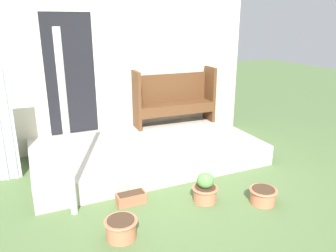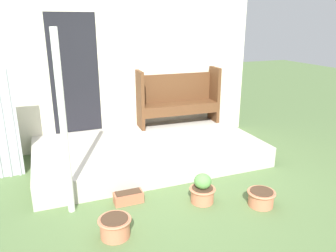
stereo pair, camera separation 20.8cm
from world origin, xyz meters
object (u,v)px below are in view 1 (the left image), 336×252
Objects in this scene: support_post at (66,128)px; flower_pot_middle at (205,189)px; bench at (174,97)px; flower_pot_left at (121,228)px; planter_box_rect at (131,198)px; flower_pot_right at (263,195)px.

flower_pot_middle is at bearing -13.90° from support_post.
bench is 4.32× the size of flower_pot_left.
flower_pot_middle reaches higher than planter_box_rect.
bench reaches higher than flower_pot_left.
planter_box_rect is (-0.88, 0.32, -0.09)m from flower_pot_middle.
bench is 2.55m from planter_box_rect.
support_post is 5.59× the size of flower_pot_middle.
flower_pot_left is 0.68m from planter_box_rect.
bench is 2.43m from flower_pot_middle.
flower_pot_middle reaches higher than flower_pot_left.
bench is 4.42× the size of flower_pot_right.
flower_pot_middle is (-0.61, -2.25, -0.67)m from bench.
support_post is at bearing 161.76° from flower_pot_right.
support_post is 1.38× the size of bench.
bench is 3.19m from flower_pot_left.
bench reaches higher than flower_pot_middle.
flower_pot_right is 1.65m from planter_box_rect.
support_post reaches higher than planter_box_rect.
flower_pot_left reaches higher than flower_pot_right.
support_post is 2.87m from bench.
planter_box_rect is at bearing 156.51° from flower_pot_right.
flower_pot_middle is at bearing 13.79° from flower_pot_left.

